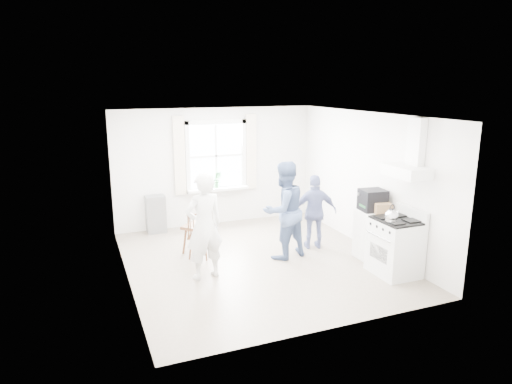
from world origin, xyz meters
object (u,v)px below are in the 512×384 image
at_px(stereo_stack, 373,200).
at_px(windsor_chair_b, 198,231).
at_px(gas_stove, 395,246).
at_px(windsor_chair_a, 202,218).
at_px(low_cabinet, 373,235).
at_px(person_right, 315,212).
at_px(person_mid, 284,210).
at_px(person_left, 204,226).

bearing_deg(stereo_stack, windsor_chair_b, 159.31).
relative_size(gas_stove, windsor_chair_a, 1.01).
bearing_deg(windsor_chair_b, low_cabinet, -21.44).
distance_m(gas_stove, person_right, 1.73).
distance_m(person_mid, person_right, 0.82).
distance_m(person_left, person_mid, 1.61).
relative_size(low_cabinet, windsor_chair_a, 0.81).
height_order(gas_stove, windsor_chair_b, gas_stove).
bearing_deg(windsor_chair_b, stereo_stack, -20.69).
distance_m(gas_stove, windsor_chair_b, 3.41).
bearing_deg(person_left, windsor_chair_a, -114.00).
bearing_deg(gas_stove, person_right, 111.67).
relative_size(stereo_stack, person_left, 0.26).
relative_size(stereo_stack, windsor_chair_b, 0.52).
xyz_separation_m(windsor_chair_b, person_mid, (1.46, -0.48, 0.35)).
relative_size(windsor_chair_b, person_mid, 0.50).
distance_m(gas_stove, stereo_stack, 0.97).
relative_size(windsor_chair_a, windsor_chair_b, 1.26).
xyz_separation_m(gas_stove, person_right, (-0.63, 1.59, 0.23)).
distance_m(gas_stove, windsor_chair_a, 3.44).
relative_size(low_cabinet, person_right, 0.63).
relative_size(low_cabinet, person_mid, 0.51).
height_order(windsor_chair_b, person_right, person_right).
height_order(gas_stove, windsor_chair_a, gas_stove).
xyz_separation_m(low_cabinet, person_mid, (-1.47, 0.67, 0.44)).
bearing_deg(person_mid, gas_stove, 121.55).
xyz_separation_m(low_cabinet, person_right, (-0.70, 0.89, 0.27)).
distance_m(stereo_stack, windsor_chair_a, 3.11).
height_order(gas_stove, stereo_stack, stereo_stack).
height_order(person_mid, person_right, person_mid).
distance_m(gas_stove, low_cabinet, 0.70).
relative_size(windsor_chair_b, person_right, 0.61).
xyz_separation_m(windsor_chair_a, person_left, (-0.26, -1.09, 0.20)).
bearing_deg(gas_stove, windsor_chair_b, 147.11).
bearing_deg(stereo_stack, windsor_chair_a, 153.82).
height_order(stereo_stack, windsor_chair_a, stereo_stack).
relative_size(person_mid, person_right, 1.24).
height_order(windsor_chair_a, person_right, person_right).
bearing_deg(person_mid, windsor_chair_b, -32.30).
xyz_separation_m(windsor_chair_a, person_mid, (1.31, -0.74, 0.21)).
height_order(stereo_stack, person_left, person_left).
bearing_deg(person_right, stereo_stack, 144.34).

